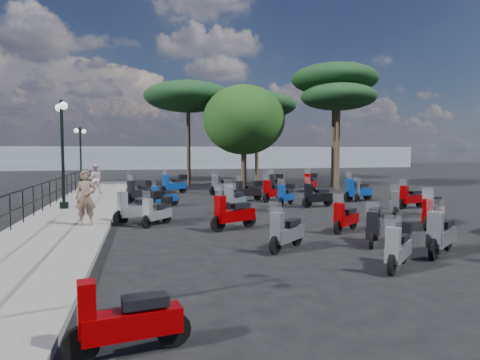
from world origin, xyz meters
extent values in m
plane|color=black|center=(0.00, 0.00, 0.00)|extent=(120.00, 120.00, 0.00)
cube|color=slate|center=(-6.50, 3.00, 0.07)|extent=(3.00, 30.00, 0.15)
cylinder|color=black|center=(-7.80, -1.99, 0.70)|extent=(0.04, 0.04, 1.10)
cylinder|color=black|center=(-7.80, -0.62, 0.70)|extent=(0.04, 0.04, 1.10)
cylinder|color=black|center=(-7.80, 0.75, 0.70)|extent=(0.04, 0.04, 1.10)
cylinder|color=black|center=(-7.80, 2.12, 0.70)|extent=(0.04, 0.04, 1.10)
cylinder|color=black|center=(-7.80, 3.48, 0.70)|extent=(0.04, 0.04, 1.10)
cylinder|color=black|center=(-7.80, 4.85, 0.70)|extent=(0.04, 0.04, 1.10)
cylinder|color=black|center=(-7.80, 6.22, 0.70)|extent=(0.04, 0.04, 1.10)
cylinder|color=black|center=(-7.80, 7.59, 0.70)|extent=(0.04, 0.04, 1.10)
cylinder|color=black|center=(-7.80, 8.96, 0.70)|extent=(0.04, 0.04, 1.10)
cylinder|color=black|center=(-7.80, 10.33, 0.70)|extent=(0.04, 0.04, 1.10)
cylinder|color=black|center=(-7.80, 11.69, 0.70)|extent=(0.04, 0.04, 1.10)
cylinder|color=black|center=(-7.80, 13.06, 0.70)|extent=(0.04, 0.04, 1.10)
cylinder|color=black|center=(-7.80, 14.43, 0.70)|extent=(0.04, 0.04, 1.10)
cylinder|color=black|center=(-7.80, 15.80, 0.70)|extent=(0.04, 0.04, 1.10)
cube|color=black|center=(-7.80, 2.80, 1.23)|extent=(0.04, 26.00, 0.04)
cube|color=black|center=(-7.80, 2.80, 0.70)|extent=(0.04, 26.00, 0.04)
cylinder|color=black|center=(-7.12, 2.73, 0.28)|extent=(0.35, 0.35, 0.26)
cylinder|color=black|center=(-7.12, 2.73, 2.34)|extent=(0.12, 0.12, 4.39)
cylinder|color=black|center=(-7.12, 2.73, 4.37)|extent=(0.38, 0.94, 0.04)
sphere|color=white|center=(-7.28, 3.19, 4.26)|extent=(0.31, 0.31, 0.31)
sphere|color=white|center=(-6.95, 2.26, 4.26)|extent=(0.31, 0.31, 0.31)
cylinder|color=black|center=(-7.47, 10.32, 0.26)|extent=(0.30, 0.30, 0.22)
cylinder|color=black|center=(-7.47, 10.32, 2.00)|extent=(0.10, 0.10, 3.70)
cylinder|color=black|center=(-7.47, 10.32, 3.71)|extent=(0.34, 0.79, 0.04)
sphere|color=white|center=(-7.31, 10.71, 3.62)|extent=(0.26, 0.26, 0.26)
sphere|color=white|center=(-7.62, 9.93, 3.62)|extent=(0.26, 0.26, 0.26)
imported|color=brown|center=(-5.71, -1.63, 1.03)|extent=(0.68, 0.49, 1.75)
imported|color=#C2A3A8|center=(-6.55, 8.73, 0.96)|extent=(0.83, 0.67, 1.61)
cylinder|color=black|center=(-4.65, -10.57, 0.22)|extent=(0.46, 0.17, 0.45)
cylinder|color=black|center=(-3.55, -10.37, 0.22)|extent=(0.46, 0.17, 0.45)
cube|color=#8E0003|center=(-4.05, -10.46, 0.39)|extent=(1.25, 0.53, 0.32)
cube|color=black|center=(-3.90, -10.43, 0.65)|extent=(0.60, 0.37, 0.13)
cube|color=#8E0003|center=(-4.58, -10.56, 0.65)|extent=(0.25, 0.31, 0.65)
plane|color=white|center=(-4.63, -10.57, 1.07)|extent=(0.14, 0.36, 0.35)
cylinder|color=black|center=(-3.84, -1.78, 0.22)|extent=(0.35, 0.40, 0.44)
cylinder|color=black|center=(-3.15, -0.93, 0.22)|extent=(0.35, 0.40, 0.44)
cube|color=#B1B5BB|center=(-3.47, -1.32, 0.38)|extent=(0.99, 1.12, 0.31)
cube|color=black|center=(-3.37, -1.20, 0.64)|extent=(0.56, 0.60, 0.13)
cube|color=#B1B5BB|center=(-3.80, -1.73, 0.64)|extent=(0.34, 0.33, 0.64)
plane|color=white|center=(-3.83, -1.77, 1.05)|extent=(0.31, 0.27, 0.34)
cube|color=black|center=(-3.14, -0.92, 0.80)|extent=(0.42, 0.43, 0.24)
cylinder|color=black|center=(-4.69, -1.08, 0.26)|extent=(0.52, 0.31, 0.52)
cylinder|color=black|center=(-3.51, -0.54, 0.26)|extent=(0.52, 0.31, 0.52)
cube|color=#95999D|center=(-4.05, -0.79, 0.46)|extent=(1.44, 0.92, 0.37)
cube|color=black|center=(-3.88, -0.71, 0.76)|extent=(0.73, 0.56, 0.15)
cube|color=#95999D|center=(-4.61, -1.04, 0.76)|extent=(0.35, 0.40, 0.76)
plane|color=white|center=(-4.67, -1.07, 1.25)|extent=(0.25, 0.41, 0.40)
cube|color=black|center=(-3.49, -0.53, 0.96)|extent=(0.48, 0.47, 0.28)
cylinder|color=black|center=(-3.51, 3.16, 0.22)|extent=(0.42, 0.31, 0.44)
cylinder|color=black|center=(-2.58, 3.74, 0.22)|extent=(0.42, 0.31, 0.44)
cube|color=#0D3893|center=(-3.01, 3.48, 0.38)|extent=(1.17, 0.89, 0.31)
cube|color=black|center=(-2.88, 3.56, 0.64)|extent=(0.61, 0.52, 0.13)
cube|color=#0D3893|center=(-3.45, 3.20, 0.64)|extent=(0.32, 0.34, 0.64)
plane|color=white|center=(-3.49, 3.17, 1.05)|extent=(0.24, 0.33, 0.34)
cylinder|color=black|center=(-4.58, 5.07, 0.25)|extent=(0.45, 0.39, 0.50)
cylinder|color=black|center=(-3.62, 5.84, 0.25)|extent=(0.45, 0.39, 0.50)
cube|color=black|center=(-4.06, 5.49, 0.43)|extent=(1.27, 1.11, 0.35)
cube|color=black|center=(-3.92, 5.60, 0.72)|extent=(0.68, 0.63, 0.14)
cube|color=black|center=(-4.52, 5.12, 0.72)|extent=(0.37, 0.38, 0.72)
plane|color=white|center=(-4.57, 5.08, 1.19)|extent=(0.31, 0.36, 0.38)
cube|color=black|center=(-3.60, 5.85, 0.91)|extent=(0.48, 0.48, 0.27)
cylinder|color=black|center=(-0.82, -6.01, 0.23)|extent=(0.40, 0.39, 0.46)
cylinder|color=black|center=(0.02, -5.22, 0.23)|extent=(0.40, 0.39, 0.46)
cube|color=#575B5F|center=(-0.36, -5.58, 0.40)|extent=(1.14, 1.09, 0.33)
cube|color=black|center=(-0.24, -5.47, 0.67)|extent=(0.62, 0.61, 0.13)
cube|color=#575B5F|center=(-0.77, -5.96, 0.67)|extent=(0.35, 0.36, 0.67)
plane|color=white|center=(-0.81, -5.99, 1.11)|extent=(0.31, 0.32, 0.36)
cylinder|color=black|center=(-1.69, -2.87, 0.26)|extent=(0.51, 0.33, 0.52)
cylinder|color=black|center=(-0.55, -2.28, 0.26)|extent=(0.51, 0.33, 0.52)
cube|color=#8E0003|center=(-1.07, -2.55, 0.45)|extent=(1.41, 0.96, 0.37)
cube|color=black|center=(-0.91, -2.46, 0.75)|extent=(0.72, 0.58, 0.15)
cube|color=#8E0003|center=(-1.62, -2.83, 0.75)|extent=(0.36, 0.39, 0.75)
plane|color=white|center=(-1.67, -2.86, 1.23)|extent=(0.26, 0.40, 0.40)
cylinder|color=black|center=(-0.70, 0.59, 0.25)|extent=(0.39, 0.46, 0.50)
cylinder|color=black|center=(0.07, 1.57, 0.25)|extent=(0.39, 0.46, 0.50)
cube|color=#B1B5BB|center=(-0.28, 1.12, 0.44)|extent=(1.11, 1.29, 0.35)
cube|color=black|center=(-0.18, 1.26, 0.73)|extent=(0.63, 0.68, 0.15)
cube|color=#B1B5BB|center=(-0.65, 0.65, 0.73)|extent=(0.39, 0.37, 0.73)
plane|color=white|center=(-0.69, 0.60, 1.20)|extent=(0.36, 0.31, 0.39)
cylinder|color=black|center=(0.58, 4.65, 0.23)|extent=(0.47, 0.24, 0.47)
cylinder|color=black|center=(1.69, 5.01, 0.23)|extent=(0.47, 0.24, 0.47)
cube|color=black|center=(1.18, 4.84, 0.41)|extent=(1.30, 0.70, 0.33)
cube|color=black|center=(1.34, 4.89, 0.68)|extent=(0.64, 0.46, 0.14)
cube|color=black|center=(0.66, 4.67, 0.68)|extent=(0.29, 0.34, 0.68)
plane|color=white|center=(0.60, 4.65, 1.12)|extent=(0.19, 0.37, 0.36)
cube|color=black|center=(1.71, 5.01, 0.85)|extent=(0.41, 0.40, 0.25)
cylinder|color=black|center=(-2.78, 8.69, 0.26)|extent=(0.49, 0.38, 0.52)
cylinder|color=black|center=(-1.70, 9.42, 0.26)|extent=(0.49, 0.38, 0.52)
cube|color=#0D3893|center=(-2.20, 9.09, 0.46)|extent=(1.38, 1.09, 0.37)
cube|color=black|center=(-2.04, 9.19, 0.76)|extent=(0.72, 0.63, 0.15)
cube|color=#0D3893|center=(-2.71, 8.74, 0.76)|extent=(0.38, 0.40, 0.76)
plane|color=white|center=(-2.76, 8.71, 1.25)|extent=(0.30, 0.39, 0.40)
cube|color=black|center=(-1.68, 9.43, 0.96)|extent=(0.50, 0.49, 0.28)
cylinder|color=black|center=(0.95, -8.18, 0.22)|extent=(0.38, 0.38, 0.44)
cylinder|color=black|center=(1.73, -7.40, 0.22)|extent=(0.38, 0.38, 0.44)
cube|color=#95999D|center=(1.37, -7.76, 0.39)|extent=(1.07, 1.07, 0.31)
cube|color=black|center=(1.48, -7.64, 0.64)|extent=(0.59, 0.59, 0.13)
cube|color=#95999D|center=(1.00, -8.13, 0.64)|extent=(0.34, 0.34, 0.64)
plane|color=white|center=(0.96, -8.17, 1.06)|extent=(0.30, 0.30, 0.34)
cube|color=black|center=(1.74, -7.38, 0.81)|extent=(0.43, 0.43, 0.24)
cylinder|color=black|center=(2.59, -7.28, 0.25)|extent=(0.46, 0.40, 0.51)
cylinder|color=black|center=(3.58, -6.50, 0.25)|extent=(0.46, 0.40, 0.51)
cube|color=#575B5F|center=(3.13, -6.86, 0.44)|extent=(1.30, 1.13, 0.36)
cube|color=black|center=(3.27, -6.75, 0.74)|extent=(0.69, 0.64, 0.15)
cube|color=#575B5F|center=(2.65, -7.23, 0.74)|extent=(0.38, 0.39, 0.74)
plane|color=white|center=(2.60, -7.27, 1.21)|extent=(0.31, 0.37, 0.39)
cylinder|color=black|center=(1.75, -4.05, 0.22)|extent=(0.40, 0.34, 0.44)
cylinder|color=black|center=(2.60, -3.37, 0.22)|extent=(0.40, 0.34, 0.44)
cube|color=#8E0003|center=(2.21, -3.68, 0.38)|extent=(1.12, 0.98, 0.31)
cube|color=black|center=(2.33, -3.58, 0.64)|extent=(0.60, 0.55, 0.13)
cube|color=#8E0003|center=(1.81, -4.00, 0.64)|extent=(0.33, 0.34, 0.64)
plane|color=white|center=(1.77, -4.03, 1.04)|extent=(0.27, 0.31, 0.34)
cylinder|color=black|center=(1.98, 2.17, 0.23)|extent=(0.37, 0.40, 0.46)
cylinder|color=black|center=(2.74, 3.02, 0.23)|extent=(0.37, 0.40, 0.46)
cube|color=#0D3893|center=(2.39, 2.63, 0.40)|extent=(1.06, 1.14, 0.32)
cube|color=black|center=(2.50, 2.75, 0.67)|extent=(0.59, 0.62, 0.13)
cube|color=#0D3893|center=(2.03, 2.23, 0.67)|extent=(0.35, 0.35, 0.67)
plane|color=white|center=(2.00, 2.19, 1.09)|extent=(0.32, 0.30, 0.35)
cube|color=black|center=(2.76, 3.04, 0.84)|extent=(0.44, 0.44, 0.25)
cylinder|color=black|center=(3.02, 1.66, 0.25)|extent=(0.50, 0.26, 0.49)
cylinder|color=black|center=(4.18, 2.06, 0.25)|extent=(0.50, 0.26, 0.49)
cube|color=black|center=(3.65, 1.88, 0.43)|extent=(1.37, 0.77, 0.35)
cube|color=black|center=(3.81, 1.94, 0.72)|extent=(0.68, 0.49, 0.14)
cube|color=black|center=(3.10, 1.69, 0.72)|extent=(0.31, 0.36, 0.72)
plane|color=white|center=(3.04, 1.67, 1.18)|extent=(0.20, 0.39, 0.38)
cylinder|color=black|center=(-0.13, 7.77, 0.26)|extent=(0.52, 0.28, 0.52)
cylinder|color=black|center=(1.09, 8.22, 0.26)|extent=(0.52, 0.28, 0.52)
cube|color=#575B5F|center=(0.53, 8.02, 0.45)|extent=(1.45, 0.83, 0.37)
cube|color=black|center=(0.70, 8.08, 0.76)|extent=(0.72, 0.53, 0.15)
cube|color=#575B5F|center=(-0.05, 7.80, 0.76)|extent=(0.34, 0.39, 0.76)
plane|color=white|center=(-0.11, 7.78, 1.24)|extent=(0.22, 0.42, 0.40)
cylinder|color=black|center=(1.76, -5.98, 0.22)|extent=(0.32, 0.41, 0.43)
cylinder|color=black|center=(2.36, -5.07, 0.22)|extent=(0.32, 0.41, 0.43)
cube|color=black|center=(2.08, -5.49, 0.38)|extent=(0.91, 1.15, 0.31)
cube|color=black|center=(2.17, -5.36, 0.63)|extent=(0.53, 0.60, 0.13)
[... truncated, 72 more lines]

